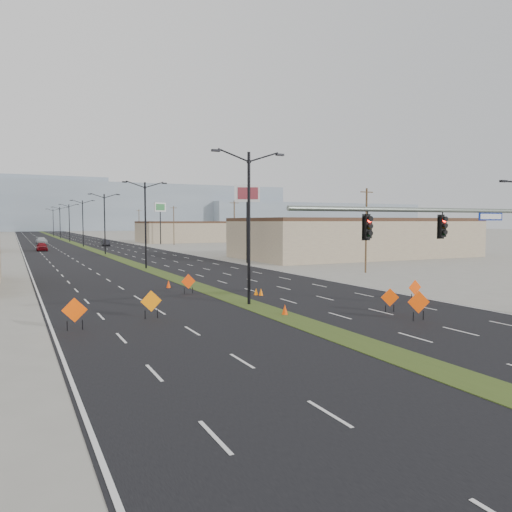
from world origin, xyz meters
name	(u,v)px	position (x,y,z in m)	size (l,w,h in m)	color
ground	(364,345)	(0.00, 0.00, 0.00)	(600.00, 600.00, 0.00)	gray
road_surface	(81,246)	(0.00, 100.00, 0.00)	(25.00, 400.00, 0.02)	black
median_strip	(81,246)	(0.00, 100.00, 0.00)	(2.00, 400.00, 0.04)	#304418
building_se_near	(356,239)	(34.00, 45.00, 2.75)	(36.00, 18.00, 5.50)	tan
building_se_far	(221,232)	(38.00, 110.00, 2.50)	(44.00, 16.00, 5.00)	tan
mesa_center	(108,207)	(40.00, 300.00, 14.00)	(220.00, 50.00, 28.00)	gray
mesa_east	(309,216)	(180.00, 290.00, 9.00)	(160.00, 50.00, 18.00)	gray
signal_mast	(467,234)	(8.56, 2.00, 4.79)	(16.30, 0.60, 8.00)	slate
streetlight_0	(249,223)	(0.00, 12.00, 5.42)	(5.15, 0.24, 10.02)	black
streetlight_1	(145,222)	(0.00, 40.00, 5.42)	(5.15, 0.24, 10.02)	black
streetlight_2	(105,222)	(0.00, 68.00, 5.42)	(5.15, 0.24, 10.02)	black
streetlight_3	(83,222)	(0.00, 96.00, 5.42)	(5.15, 0.24, 10.02)	black
streetlight_4	(69,222)	(0.00, 124.00, 5.42)	(5.15, 0.24, 10.02)	black
streetlight_5	(60,221)	(0.00, 152.00, 5.42)	(5.15, 0.24, 10.02)	black
streetlight_6	(53,221)	(0.00, 180.00, 5.42)	(5.15, 0.24, 10.02)	black
utility_pole_0	(366,229)	(20.00, 25.00, 4.67)	(1.60, 0.20, 9.00)	#4C3823
utility_pole_1	(234,226)	(20.00, 60.00, 4.67)	(1.60, 0.20, 9.00)	#4C3823
utility_pole_2	(174,225)	(20.00, 95.00, 4.67)	(1.60, 0.20, 9.00)	#4C3823
utility_pole_3	(139,224)	(20.00, 130.00, 4.67)	(1.60, 0.20, 9.00)	#4C3823
car_left	(42,247)	(-8.97, 82.99, 0.81)	(1.90, 4.73, 1.61)	maroon
car_mid	(106,243)	(4.78, 96.31, 0.70)	(1.48, 4.23, 1.39)	black
car_far	(41,241)	(-7.44, 114.59, 0.81)	(2.26, 5.55, 1.61)	#AEB3B8
construction_sign_0	(75,311)	(-11.26, 8.78, 0.99)	(1.24, 0.30, 1.68)	#FF4C05
construction_sign_1	(151,302)	(-7.02, 10.11, 0.95)	(1.22, 0.09, 1.62)	orange
construction_sign_2	(188,282)	(-2.00, 18.56, 0.88)	(1.13, 0.11, 1.50)	#E43904
construction_sign_3	(419,303)	(6.13, 3.00, 0.99)	(1.19, 0.48, 1.68)	#EC4504
construction_sign_4	(390,298)	(6.46, 5.70, 0.86)	(1.02, 0.49, 1.47)	#EC4504
construction_sign_5	(415,288)	(11.29, 8.65, 0.82)	(1.06, 0.12, 1.41)	#FF4605
cone_0	(261,292)	(2.50, 15.20, 0.28)	(0.33, 0.33, 0.56)	#FF6D05
cone_1	(285,310)	(0.29, 7.70, 0.32)	(0.39, 0.39, 0.65)	#E03E04
cone_2	(256,292)	(2.28, 15.57, 0.27)	(0.32, 0.32, 0.54)	orange
cone_3	(169,284)	(-2.44, 22.41, 0.32)	(0.39, 0.39, 0.64)	#FF3F05
pole_sign_east_near	(247,199)	(14.00, 42.06, 8.44)	(3.19, 1.73, 10.28)	black
pole_sign_east_far	(160,210)	(18.15, 99.84, 8.15)	(3.13, 1.58, 9.95)	black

